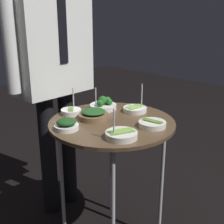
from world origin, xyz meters
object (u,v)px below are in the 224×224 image
Objects in this scene: bowl_broccoli_mid_left at (103,105)px; bowl_asparagus_front_center at (152,124)px; serving_cart at (112,131)px; bowl_asparagus_far_rim at (121,135)px; bowl_asparagus_back_right at (135,109)px; bowl_asparagus_near_rim at (71,111)px; waiter_figure at (52,55)px; bowl_spinach_front_right at (66,125)px; bowl_spinach_center at (93,115)px.

bowl_broccoli_mid_left is 1.12× the size of bowl_asparagus_front_center.
serving_cart is 5.06× the size of bowl_asparagus_far_rim.
bowl_broccoli_mid_left is at bearing 119.41° from bowl_asparagus_back_right.
bowl_asparagus_near_rim is at bearing 83.23° from bowl_asparagus_far_rim.
waiter_figure is at bearing 96.82° from bowl_asparagus_front_center.
bowl_asparagus_far_rim is 1.25× the size of bowl_spinach_front_right.
bowl_spinach_center is 0.17m from bowl_broccoli_mid_left.
serving_cart is 4.67× the size of bowl_asparagus_back_right.
bowl_spinach_front_right is 0.07× the size of waiter_figure.
bowl_asparagus_back_right is at bearing 60.83° from bowl_asparagus_front_center.
bowl_asparagus_back_right is at bearing -39.43° from bowl_asparagus_near_rim.
bowl_spinach_center is 0.48m from waiter_figure.
bowl_asparagus_back_right is (0.44, -0.07, -0.01)m from bowl_spinach_front_right.
bowl_asparagus_near_rim is at bearing 140.57° from bowl_asparagus_back_right.
bowl_asparagus_back_right is at bearing 30.57° from bowl_asparagus_far_rim.
bowl_broccoli_mid_left is 0.09× the size of waiter_figure.
bowl_spinach_front_right is 0.74× the size of bowl_asparagus_back_right.
bowl_asparagus_back_right is at bearing -8.72° from bowl_spinach_front_right.
bowl_asparagus_near_rim is (-0.19, 0.07, -0.01)m from bowl_broccoli_mid_left.
bowl_asparagus_far_rim reaches higher than bowl_spinach_center.
serving_cart is 0.61m from waiter_figure.
bowl_asparagus_far_rim is 0.92× the size of bowl_asparagus_back_right.
bowl_spinach_front_right reaches higher than bowl_spinach_center.
waiter_figure reaches higher than bowl_spinach_center.
serving_cart is at bearing 55.00° from bowl_asparagus_far_rim.
bowl_asparagus_front_center is at bearing -93.82° from bowl_broccoli_mid_left.
waiter_figure is (-0.08, 0.69, 0.28)m from bowl_asparagus_front_center.
waiter_figure is (0.08, 0.25, 0.27)m from bowl_asparagus_near_rim.
waiter_figure is at bearing 112.45° from bowl_asparagus_back_right.
bowl_asparagus_front_center is at bearing -66.65° from bowl_spinach_center.
waiter_figure reaches higher than bowl_asparagus_back_right.
bowl_broccoli_mid_left reaches higher than bowl_spinach_front_right.
serving_cart is 5.45× the size of bowl_asparagus_front_center.
bowl_asparagus_back_right reaches higher than bowl_asparagus_front_center.
bowl_broccoli_mid_left is 0.20m from bowl_asparagus_near_rim.
bowl_asparagus_near_rim is 0.38m from waiter_figure.
bowl_asparagus_far_rim is at bearing -106.95° from bowl_spinach_center.
bowl_asparagus_near_rim reaches higher than bowl_spinach_center.
bowl_asparagus_near_rim reaches higher than serving_cart.
bowl_spinach_center is (-0.04, 0.10, 0.08)m from serving_cart.
bowl_broccoli_mid_left is 0.43m from waiter_figure.
waiter_figure is at bearing 79.27° from bowl_asparagus_far_rim.
bowl_broccoli_mid_left is at bearing 27.68° from bowl_spinach_center.
serving_cart is 0.23m from bowl_asparagus_far_rim.
bowl_spinach_center is at bearing 114.12° from serving_cart.
bowl_asparagus_back_right reaches higher than bowl_asparagus_far_rim.
serving_cart is at bearing -176.64° from bowl_asparagus_back_right.
serving_cart is at bearing -121.81° from bowl_broccoli_mid_left.
serving_cart is at bearing -72.17° from bowl_asparagus_near_rim.
serving_cart is 4.86× the size of bowl_broccoli_mid_left.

